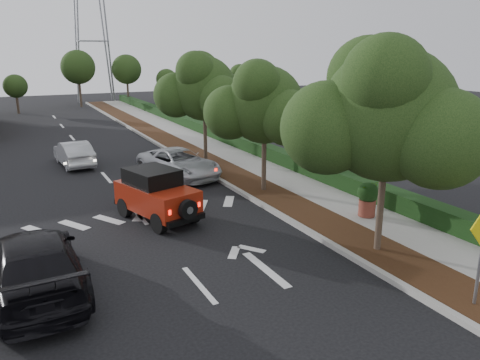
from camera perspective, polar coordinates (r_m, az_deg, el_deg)
ground at (r=12.56m, az=-5.02°, el=-12.60°), size 120.00×120.00×0.00m
curb at (r=24.64m, az=-5.45°, el=1.72°), size 0.20×70.00×0.15m
planting_strip at (r=25.01m, az=-3.32°, el=1.94°), size 1.80×70.00×0.12m
sidewalk at (r=25.80m, az=0.56°, el=2.38°), size 2.00×70.00×0.12m
hedge at (r=26.38m, az=3.27°, el=3.41°), size 0.80×70.00×0.80m
transmission_tower at (r=59.49m, az=-17.06°, el=9.10°), size 7.00×4.00×28.00m
street_tree_near at (r=14.96m, az=16.32°, el=-8.42°), size 3.80×3.80×5.92m
street_tree_mid at (r=20.26m, az=2.88°, el=-1.48°), size 3.20×3.20×5.32m
street_tree_far at (r=25.92m, az=-4.20°, el=2.27°), size 3.40×3.40×5.62m
red_jeep at (r=17.09m, az=-10.40°, el=-1.67°), size 2.47×3.77×1.85m
silver_suv_ahead at (r=22.72m, az=-7.45°, el=2.03°), size 3.42×5.26×1.35m
black_suv_oncoming at (r=12.89m, az=-23.80°, el=-9.35°), size 2.31×5.41×1.56m
silver_sedan_oncoming at (r=26.35m, az=-19.60°, el=3.08°), size 1.73×4.08×1.31m
terracotta_planter at (r=17.38m, az=15.32°, el=-1.85°), size 0.76×0.76×1.32m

